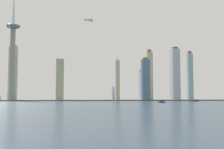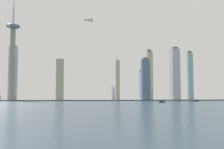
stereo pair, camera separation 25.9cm
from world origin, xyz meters
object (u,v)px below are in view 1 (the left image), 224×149
Objects in this scene: skyscraper_3 at (190,76)px; airplane at (88,20)px; skyscraper_2 at (13,73)px; observation_tower at (13,48)px; skyscraper_7 at (175,74)px; skyscraper_5 at (60,80)px; skyscraper_4 at (145,80)px; skyscraper_0 at (117,80)px; boat_1 at (196,101)px; channel_buoy_0 at (216,103)px; skyscraper_6 at (149,76)px; skyscraper_1 at (141,86)px; boat_2 at (162,102)px; skyscraper_8 at (115,93)px; boat_0 at (137,101)px.

airplane reaches higher than skyscraper_3.
skyscraper_2 is 0.96× the size of skyscraper_3.
observation_tower is 503.77m from skyscraper_7.
skyscraper_7 is at bearing -5.16° from skyscraper_5.
skyscraper_2 is 577.72m from skyscraper_3.
skyscraper_0 is at bearing 136.21° from skyscraper_4.
skyscraper_4 is at bearing 132.43° from boat_1.
airplane is (-157.73, 421.96, 245.30)m from channel_buoy_0.
skyscraper_6 is at bearing 163.03° from airplane.
skyscraper_0 is at bearing 10.73° from observation_tower.
skyscraper_1 is (77.78, -10.05, -17.52)m from skyscraper_0.
boat_1 is (468.45, -166.16, -147.33)m from observation_tower.
skyscraper_3 is at bearing -77.26° from boat_2.
boat_2 is (-256.17, -360.26, -80.96)m from skyscraper_3.
observation_tower is 2.59× the size of skyscraper_5.
airplane is (-101.26, -41.52, 181.05)m from skyscraper_0.
skyscraper_8 is (318.06, 95.29, -125.77)m from observation_tower.
airplane reaches higher than skyscraper_4.
skyscraper_8 is (-119.20, 5.18, -61.18)m from skyscraper_6.
skyscraper_0 is at bearing -179.53° from skyscraper_3.
observation_tower is 5.19× the size of skyscraper_8.
skyscraper_0 is 0.83× the size of skyscraper_3.
skyscraper_2 is at bearing -174.36° from skyscraper_6.
skyscraper_8 is at bearing -178.04° from airplane.
skyscraper_6 is 414.12m from boat_2.
skyscraper_8 is (-76.48, 45.34, -24.26)m from skyscraper_1.
skyscraper_0 is (316.75, 60.00, -83.99)m from observation_tower.
channel_buoy_0 is at bearing 75.63° from airplane.
airplane is (-172.96, 27.22, 182.28)m from skyscraper_4.
boat_0 is at bearing -42.86° from boat_2.
skyscraper_1 is at bearing 7.22° from observation_tower.
boat_2 is at bearing 117.10° from channel_buoy_0.
skyscraper_7 is (110.85, 27.30, 20.85)m from skyscraper_4.
skyscraper_6 is 134.08m from skyscraper_8.
skyscraper_4 is at bearing -159.25° from skyscraper_3.
skyscraper_7 is at bearing 2.13° from observation_tower.
skyscraper_4 is 262.03m from skyscraper_5.
skyscraper_5 is at bearing 21.13° from observation_tower.
boat_1 reaches higher than channel_buoy_0.
observation_tower reaches higher than skyscraper_5.
skyscraper_1 is at bearing 155.10° from airplane.
skyscraper_1 reaches higher than boat_1.
skyscraper_0 reaches higher than boat_2.
skyscraper_3 is at bearing 1.53° from skyscraper_2.
skyscraper_0 is at bearing 96.95° from channel_buoy_0.
boat_2 is (185.85, -349.72, -62.04)m from skyscraper_5.
skyscraper_6 is (439.28, 43.42, 3.90)m from skyscraper_2.
skyscraper_2 is at bearing -177.94° from skyscraper_5.
airplane is (-359.99, -43.64, 163.44)m from skyscraper_3.
skyscraper_0 is 363.71m from boat_2.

